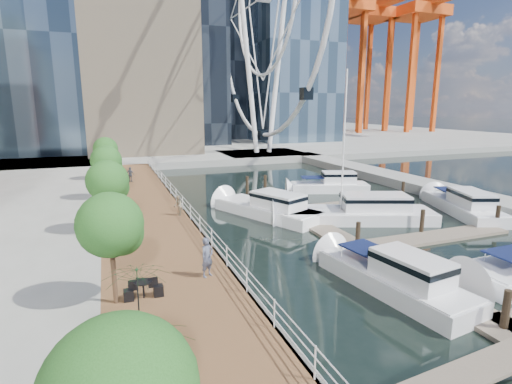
% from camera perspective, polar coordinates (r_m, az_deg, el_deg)
% --- Properties ---
extents(ground, '(520.00, 520.00, 0.00)m').
position_cam_1_polar(ground, '(18.71, 20.83, -16.86)').
color(ground, black).
rests_on(ground, ground).
extents(boardwalk, '(6.00, 60.00, 1.00)m').
position_cam_1_polar(boardwalk, '(28.36, -15.05, -5.36)').
color(boardwalk, brown).
rests_on(boardwalk, ground).
extents(seawall, '(0.25, 60.00, 1.00)m').
position_cam_1_polar(seawall, '(28.76, -9.08, -4.84)').
color(seawall, '#595954').
rests_on(seawall, ground).
extents(land_far, '(200.00, 114.00, 1.00)m').
position_cam_1_polar(land_far, '(114.87, -15.02, 7.59)').
color(land_far, gray).
rests_on(land_far, ground).
extents(breakwater, '(4.00, 60.00, 1.00)m').
position_cam_1_polar(breakwater, '(45.55, 23.35, 0.61)').
color(breakwater, gray).
rests_on(breakwater, ground).
extents(pier, '(14.00, 12.00, 1.00)m').
position_cam_1_polar(pier, '(69.33, 0.98, 5.26)').
color(pier, gray).
rests_on(pier, ground).
extents(railing, '(0.10, 60.00, 1.05)m').
position_cam_1_polar(railing, '(28.46, -9.35, -2.88)').
color(railing, white).
rests_on(railing, boardwalk).
extents(floating_docks, '(16.00, 34.00, 2.60)m').
position_cam_1_polar(floating_docks, '(30.41, 19.89, -4.51)').
color(floating_docks, '#6D6051').
rests_on(floating_docks, ground).
extents(port_cranes, '(40.00, 52.00, 38.00)m').
position_cam_1_polar(port_cranes, '(134.00, 16.30, 16.47)').
color(port_cranes, '#D84C14').
rests_on(port_cranes, ground).
extents(street_trees, '(2.60, 42.60, 4.60)m').
position_cam_1_polar(street_trees, '(26.40, -20.46, 1.47)').
color(street_trees, '#3F2B1C').
rests_on(street_trees, ground).
extents(cafe_tables, '(2.50, 13.70, 0.74)m').
position_cam_1_polar(cafe_tables, '(12.52, -13.56, -24.82)').
color(cafe_tables, black).
rests_on(cafe_tables, ground).
extents(pedestrian_near, '(0.82, 0.74, 1.89)m').
position_cam_1_polar(pedestrian_near, '(18.96, -6.99, -9.24)').
color(pedestrian_near, '#45495C').
rests_on(pedestrian_near, boardwalk).
extents(pedestrian_mid, '(0.57, 0.72, 1.47)m').
position_cam_1_polar(pedestrian_mid, '(29.69, -11.08, -1.91)').
color(pedestrian_mid, gray).
rests_on(pedestrian_mid, boardwalk).
extents(pedestrian_far, '(0.96, 0.85, 1.56)m').
position_cam_1_polar(pedestrian_far, '(44.17, -17.50, 2.41)').
color(pedestrian_far, '#363943').
rests_on(pedestrian_far, boardwalk).
extents(moored_yachts, '(22.46, 35.85, 11.50)m').
position_cam_1_polar(moored_yachts, '(31.66, 15.25, -4.48)').
color(moored_yachts, white).
rests_on(moored_yachts, ground).
extents(cafe_seating, '(3.73, 10.94, 2.48)m').
position_cam_1_polar(cafe_seating, '(11.60, -16.29, -23.45)').
color(cafe_seating, '#0F3810').
rests_on(cafe_seating, ground).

